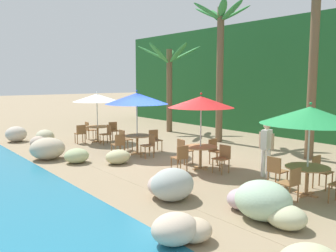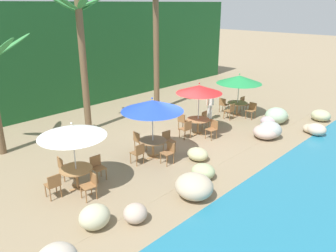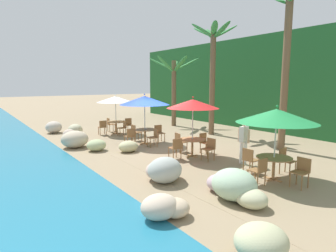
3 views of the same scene
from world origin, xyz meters
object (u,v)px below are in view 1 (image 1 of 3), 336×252
Objects in this scene: chair_white_left at (89,129)px; chair_white_right at (80,133)px; dining_table_red at (200,150)px; umbrella_green at (310,115)px; umbrella_red at (201,102)px; palm_tree_nearest at (169,74)px; waiter_in_white at (266,145)px; chair_green_inland at (320,169)px; chair_red_right at (181,157)px; chair_white_seaward at (107,133)px; chair_red_left at (183,149)px; chair_red_inland at (215,149)px; chair_green_right at (291,182)px; chair_green_left at (276,170)px; chair_white_inland at (114,130)px; umbrella_blue at (137,98)px; umbrella_white at (97,98)px; dining_table_blue at (137,138)px; dining_table_green at (307,172)px; chair_blue_seaward at (149,144)px; chair_blue_right at (119,143)px; chair_red_seaward at (223,157)px; chair_blue_inland at (155,139)px; palm_tree_third at (315,27)px; dining_table_white at (98,129)px.

chair_white_left is 1.18m from chair_white_right.
dining_table_red is 0.45× the size of umbrella_green.
chair_white_left is at bearing -177.89° from umbrella_red.
waiter_in_white is (9.34, -3.68, -2.26)m from palm_tree_nearest.
chair_white_right is at bearing -168.23° from chair_green_inland.
dining_table_red is at bearing -176.82° from umbrella_green.
palm_tree_nearest is 2.85× the size of waiter_in_white.
waiter_in_white reaches higher than chair_white_left.
chair_red_right is (0.01, -0.85, -0.10)m from dining_table_red.
chair_white_seaward is 9.58m from chair_green_inland.
chair_red_left is 2.99m from waiter_in_white.
palm_tree_nearest is (-0.56, 5.61, 2.73)m from chair_white_right.
waiter_in_white is at bearing -171.46° from chair_green_inland.
chair_red_inland is 1.00× the size of chair_green_right.
chair_white_left and chair_green_left have the same top height.
chair_white_inland is 0.51× the size of waiter_in_white.
palm_tree_nearest is at bearing 130.17° from umbrella_blue.
chair_white_right is 6.26m from palm_tree_nearest.
umbrella_white is 6.99m from chair_red_right.
umbrella_green is at bearing 7.43° from chair_green_left.
umbrella_red is (3.29, 0.32, 1.58)m from dining_table_blue.
chair_white_right is 3.96m from umbrella_blue.
dining_table_red is at bearing -176.82° from dining_table_green.
chair_blue_seaward is 6.17m from chair_green_inland.
chair_green_right is (7.06, 0.53, 0.00)m from chair_blue_right.
umbrella_red is 2.88× the size of chair_red_seaward.
chair_green_left is (2.86, 0.10, -1.68)m from umbrella_red.
chair_blue_inland is (-0.00, 0.85, -1.67)m from umbrella_blue.
chair_white_right is 0.36× the size of umbrella_green.
waiter_in_white is (8.74, 0.21, 0.47)m from chair_white_inland.
umbrella_green is (9.63, 0.43, 1.53)m from chair_white_seaward.
dining_table_green is at bearing 2.55° from chair_white_seaward.
umbrella_white reaches higher than chair_white_left.
chair_green_inland is at bearing -17.50° from palm_tree_nearest.
chair_white_inland is at bearing 177.00° from chair_green_left.
chair_white_seaward and chair_blue_seaward have the same top height.
chair_green_inland is (6.01, 1.39, 0.00)m from chair_blue_seaward.
chair_white_inland is 9.63m from chair_green_left.
palm_tree_third reaches higher than umbrella_white.
chair_green_right reaches higher than dining_table_green.
chair_white_inland is at bearing 165.15° from dining_table_blue.
chair_green_right is at bearing 3.18° from chair_red_right.
palm_tree_nearest reaches higher than dining_table_white.
dining_table_blue is 7.70m from palm_tree_third.
chair_white_seaward is 1.00× the size of chair_white_inland.
dining_table_red is 0.15× the size of palm_tree_third.
chair_green_inland reaches higher than dining_table_red.
palm_tree_nearest reaches higher than chair_red_left.
palm_tree_nearest reaches higher than chair_green_inland.
umbrella_blue is 1.01× the size of umbrella_red.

